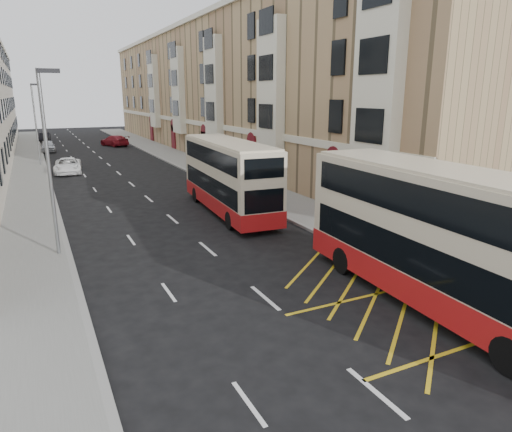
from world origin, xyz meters
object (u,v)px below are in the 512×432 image
white_van (68,166)px  car_dark (45,137)px  street_lamp_near (49,154)px  double_decker_rear (228,177)px  car_red (114,141)px  pedestrian_far (360,231)px  double_decker_front (442,239)px  street_lamp_far (36,120)px  car_silver (48,146)px

white_van → car_dark: 33.77m
street_lamp_near → double_decker_rear: (9.95, 3.96, -2.38)m
double_decker_rear → car_red: size_ratio=2.14×
white_van → street_lamp_near: bearing=-89.1°
pedestrian_far → car_red: bearing=-53.7°
double_decker_front → pedestrian_far: double_decker_front is taller
car_red → street_lamp_near: bearing=57.7°
street_lamp_near → street_lamp_far: (0.00, 30.00, 0.00)m
street_lamp_near → double_decker_front: (11.35, -11.16, -2.19)m
street_lamp_near → pedestrian_far: bearing=-22.8°
street_lamp_far → double_decker_front: 42.75m
double_decker_front → pedestrian_far: 6.17m
pedestrian_far → white_van: size_ratio=0.32×
double_decker_rear → street_lamp_near: bearing=-154.5°
double_decker_front → white_van: 36.46m
double_decker_front → double_decker_rear: 15.19m
street_lamp_far → car_red: street_lamp_far is taller
street_lamp_far → double_decker_rear: 27.98m
pedestrian_far → white_van: pedestrian_far is taller
car_silver → white_van: bearing=-86.2°
street_lamp_near → car_red: size_ratio=1.52×
double_decker_rear → pedestrian_far: double_decker_rear is taller
car_silver → street_lamp_near: bearing=-90.8°
white_van → car_dark: (-0.85, 33.76, -0.02)m
double_decker_rear → car_red: bearing=93.7°
car_red → street_lamp_far: bearing=38.0°
double_decker_front → car_silver: size_ratio=2.84×
street_lamp_near → double_decker_front: size_ratio=0.66×
street_lamp_far → car_red: size_ratio=1.52×
pedestrian_far → car_dark: (-11.41, 63.17, -0.27)m
car_silver → car_red: bearing=21.2°
double_decker_rear → pedestrian_far: 9.78m
double_decker_front → car_red: (-1.40, 57.15, -1.68)m
street_lamp_far → car_red: (9.95, 15.99, -3.87)m
white_van → pedestrian_far: bearing=-64.3°
street_lamp_far → car_silver: 13.34m
street_lamp_far → car_dark: size_ratio=1.95×
double_decker_front → white_van: (-9.21, 35.24, -1.75)m
street_lamp_far → car_dark: street_lamp_far is taller
car_red → car_silver: bearing=0.4°
car_dark → car_red: 14.68m
double_decker_front → car_silver: bearing=103.4°
street_lamp_near → street_lamp_far: bearing=90.0°
white_van → car_red: 23.26m
street_lamp_far → car_red: bearing=58.1°
pedestrian_far → car_silver: bearing=-43.3°
car_silver → car_dark: bearing=90.2°
pedestrian_far → car_silver: pedestrian_far is taller
car_dark → white_van: bearing=-81.2°
street_lamp_far → pedestrian_far: (12.70, -35.33, -3.69)m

